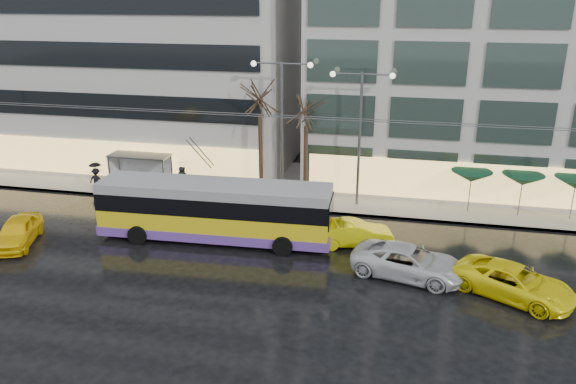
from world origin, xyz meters
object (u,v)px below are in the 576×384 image
(bus_shelter, at_px, (136,163))
(taxi_a, at_px, (18,232))
(street_lamp_near, at_px, (282,112))
(trolleybus, at_px, (215,212))

(bus_shelter, xyz_separation_m, taxi_a, (-2.43, -9.70, -1.21))
(taxi_a, bearing_deg, street_lamp_near, 19.00)
(trolleybus, distance_m, street_lamp_near, 8.47)
(street_lamp_near, bearing_deg, taxi_a, -142.57)
(taxi_a, bearing_deg, bus_shelter, 57.49)
(trolleybus, distance_m, taxi_a, 10.95)
(bus_shelter, bearing_deg, street_lamp_near, 0.63)
(trolleybus, bearing_deg, bus_shelter, 140.05)
(bus_shelter, distance_m, taxi_a, 10.07)
(street_lamp_near, distance_m, taxi_a, 16.97)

